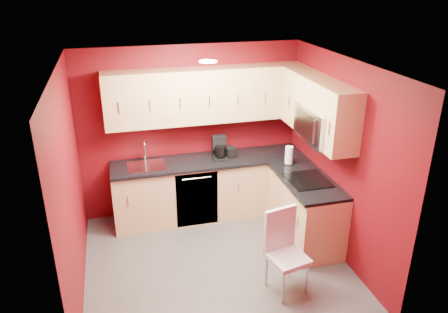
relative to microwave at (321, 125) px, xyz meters
name	(u,v)px	position (x,y,z in m)	size (l,w,h in m)	color
floor	(216,263)	(-1.39, -0.20, -1.66)	(3.20, 3.20, 0.00)	#4E4C49
ceiling	(214,65)	(-1.39, -0.20, 0.84)	(3.20, 3.20, 0.00)	white
wall_back	(191,131)	(-1.39, 1.30, -0.41)	(3.20, 3.20, 0.00)	#61090E
wall_front	(257,246)	(-1.39, -1.70, -0.41)	(3.20, 3.20, 0.00)	#61090E
wall_left	(70,190)	(-2.99, -0.20, -0.41)	(3.00, 3.00, 0.00)	#61090E
wall_right	(340,160)	(0.21, -0.20, -0.41)	(3.00, 3.00, 0.00)	#61090E
base_cabinets_back	(210,188)	(-1.19, 1.00, -1.22)	(2.80, 0.60, 0.87)	tan
base_cabinets_right	(305,210)	(-0.09, 0.05, -1.22)	(0.60, 1.30, 0.87)	tan
countertop_back	(210,161)	(-1.19, 0.99, -0.77)	(2.80, 0.63, 0.04)	black
countertop_right	(307,180)	(-0.11, 0.04, -0.77)	(0.63, 1.27, 0.04)	black
upper_cabinets_back	(206,95)	(-1.19, 1.13, 0.17)	(2.80, 0.35, 0.75)	tan
upper_cabinets_right	(316,101)	(0.03, 0.24, 0.23)	(0.35, 1.55, 0.75)	tan
microwave	(321,125)	(0.00, 0.00, 0.00)	(0.42, 0.76, 0.42)	silver
cooktop	(308,180)	(-0.11, 0.00, -0.74)	(0.50, 0.55, 0.01)	black
sink	(146,163)	(-2.09, 1.00, -0.72)	(0.52, 0.42, 0.35)	silver
dishwasher_front	(197,200)	(-1.44, 0.71, -1.22)	(0.60, 0.02, 0.82)	black
downlight	(208,61)	(-1.39, 0.10, 0.82)	(0.20, 0.20, 0.01)	white
coffee_maker	(220,148)	(-1.04, 0.97, -0.58)	(0.20, 0.27, 0.33)	black
napkin_holder	(230,152)	(-0.88, 0.98, -0.67)	(0.14, 0.14, 0.16)	black
paper_towel	(289,155)	(-0.15, 0.56, -0.62)	(0.15, 0.15, 0.26)	white
dining_chair	(288,254)	(-0.73, -0.89, -1.17)	(0.40, 0.42, 0.99)	silver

